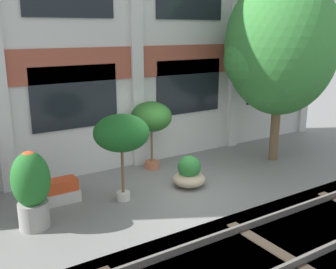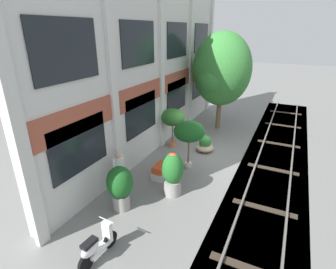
# 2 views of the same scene
# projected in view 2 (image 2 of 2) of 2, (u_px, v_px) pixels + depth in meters

# --- Properties ---
(ground_plane) EXTENTS (80.00, 80.00, 0.00)m
(ground_plane) POSITION_uv_depth(u_px,v_px,m) (206.00, 154.00, 12.82)
(ground_plane) COLOR slate
(apartment_facade) EXTENTS (15.38, 0.64, 7.88)m
(apartment_facade) POSITION_uv_depth(u_px,v_px,m) (156.00, 69.00, 12.44)
(apartment_facade) COLOR silver
(apartment_facade) RESTS_ON ground
(rail_tracks) EXTENTS (23.02, 2.80, 0.43)m
(rail_tracks) POSITION_uv_depth(u_px,v_px,m) (273.00, 170.00, 11.62)
(rail_tracks) COLOR #5B5449
(rail_tracks) RESTS_ON ground
(broadleaf_tree) EXTENTS (3.50, 3.33, 5.63)m
(broadleaf_tree) POSITION_uv_depth(u_px,v_px,m) (222.00, 71.00, 14.92)
(broadleaf_tree) COLOR brown
(broadleaf_tree) RESTS_ON ground
(potted_plant_square_trough) EXTENTS (0.85, 0.48, 0.57)m
(potted_plant_square_trough) POSITION_uv_depth(u_px,v_px,m) (161.00, 171.00, 10.74)
(potted_plant_square_trough) COLOR beige
(potted_plant_square_trough) RESTS_ON ground
(potted_plant_glazed_jar) EXTENTS (0.88, 0.88, 1.59)m
(potted_plant_glazed_jar) POSITION_uv_depth(u_px,v_px,m) (120.00, 186.00, 8.63)
(potted_plant_glazed_jar) COLOR gray
(potted_plant_glazed_jar) RESTS_ON ground
(potted_plant_low_pan) EXTENTS (1.32, 1.32, 2.12)m
(potted_plant_low_pan) POSITION_uv_depth(u_px,v_px,m) (189.00, 132.00, 11.03)
(potted_plant_low_pan) COLOR beige
(potted_plant_low_pan) RESTS_ON ground
(potted_plant_wide_bowl) EXTENTS (0.86, 0.86, 0.84)m
(potted_plant_wide_bowl) POSITION_uv_depth(u_px,v_px,m) (205.00, 145.00, 13.01)
(potted_plant_wide_bowl) COLOR tan
(potted_plant_wide_bowl) RESTS_ON ground
(potted_plant_fluted_column) EXTENTS (0.78, 0.78, 1.67)m
(potted_plant_fluted_column) POSITION_uv_depth(u_px,v_px,m) (172.00, 172.00, 9.39)
(potted_plant_fluted_column) COLOR gray
(potted_plant_fluted_column) RESTS_ON ground
(potted_plant_tall_urn) EXTENTS (1.19, 1.19, 2.01)m
(potted_plant_tall_urn) POSITION_uv_depth(u_px,v_px,m) (173.00, 118.00, 13.15)
(potted_plant_tall_urn) COLOR #B76647
(potted_plant_tall_urn) RESTS_ON ground
(scooter_near_curb) EXTENTS (1.38, 0.50, 0.98)m
(scooter_near_curb) POSITION_uv_depth(u_px,v_px,m) (96.00, 246.00, 6.82)
(scooter_near_curb) COLOR black
(scooter_near_curb) RESTS_ON ground
(resident_by_doorway) EXTENTS (0.52, 0.34, 1.57)m
(resident_by_doorway) POSITION_uv_depth(u_px,v_px,m) (119.00, 170.00, 9.71)
(resident_by_doorway) COLOR #282833
(resident_by_doorway) RESTS_ON ground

